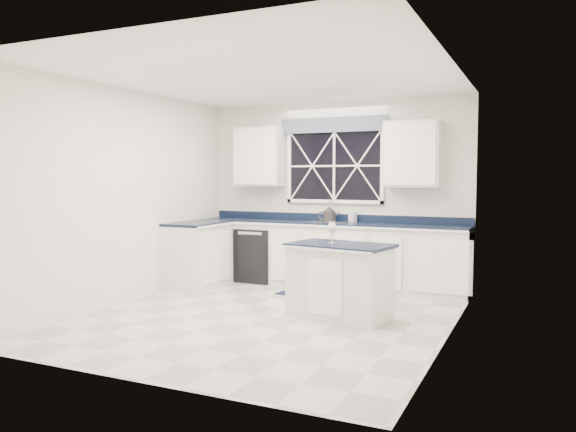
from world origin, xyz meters
The scene contains 13 objects.
ground centered at (0.00, 0.00, 0.00)m, with size 4.50×4.50×0.00m, color beige.
back_wall centered at (0.00, 2.25, 1.35)m, with size 4.00×0.10×2.70m, color silver.
base_cabinets centered at (-0.33, 1.78, 0.45)m, with size 3.99×1.60×0.90m.
countertop centered at (0.00, 1.95, 0.92)m, with size 3.98×0.64×0.04m, color black.
dishwasher centered at (-1.10, 1.95, 0.41)m, with size 0.60×0.58×0.82m, color black.
window centered at (0.00, 2.20, 1.83)m, with size 1.65×0.09×1.26m.
upper_cabinets centered at (0.00, 2.08, 1.90)m, with size 3.10×0.34×0.90m.
faucet centered at (0.00, 2.14, 1.10)m, with size 0.05×0.20×0.30m.
island centered at (0.76, 0.31, 0.42)m, with size 1.22×0.86×0.84m.
rug centered at (0.16, 1.33, 0.01)m, with size 1.33×0.86×0.02m.
kettle centered at (0.00, 1.99, 1.04)m, with size 0.30×0.24×0.22m.
wine_glass centered at (0.65, 0.34, 1.01)m, with size 0.10×0.10×0.24m.
soap_bottle centered at (0.32, 2.13, 1.04)m, with size 0.09×0.09×0.20m, color silver.
Camera 1 is at (2.83, -5.63, 1.59)m, focal length 35.00 mm.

